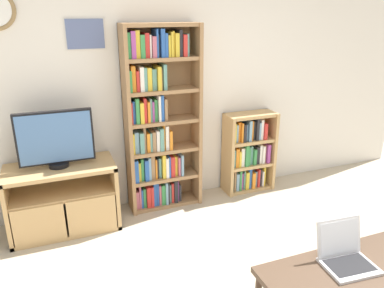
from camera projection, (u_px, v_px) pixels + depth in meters
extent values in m
cube|color=silver|center=(152.00, 83.00, 3.81)|extent=(6.66, 0.06, 2.60)
cube|color=silver|center=(85.00, 34.00, 3.40)|extent=(0.37, 0.01, 0.29)
cube|color=slate|center=(85.00, 34.00, 3.40)|extent=(0.34, 0.02, 0.26)
cube|color=tan|center=(8.00, 207.00, 3.39)|extent=(0.04, 0.49, 0.65)
cube|color=tan|center=(114.00, 190.00, 3.71)|extent=(0.04, 0.49, 0.65)
cube|color=tan|center=(60.00, 168.00, 3.45)|extent=(0.99, 0.49, 0.04)
cube|color=tan|center=(67.00, 226.00, 3.65)|extent=(0.99, 0.49, 0.04)
cube|color=tan|center=(63.00, 192.00, 3.53)|extent=(0.92, 0.45, 0.04)
cube|color=tan|center=(39.00, 225.00, 3.31)|extent=(0.44, 0.02, 0.35)
cube|color=tan|center=(92.00, 215.00, 3.46)|extent=(0.44, 0.02, 0.35)
cylinder|color=black|center=(59.00, 164.00, 3.43)|extent=(0.18, 0.18, 0.04)
cube|color=black|center=(55.00, 137.00, 3.34)|extent=(0.66, 0.05, 0.49)
cube|color=#4770A8|center=(55.00, 138.00, 3.32)|extent=(0.63, 0.01, 0.45)
cube|color=#9E754C|center=(128.00, 124.00, 3.66)|extent=(0.04, 0.28, 1.89)
cube|color=#9E754C|center=(196.00, 117.00, 3.91)|extent=(0.04, 0.28, 1.89)
cube|color=#9E754C|center=(159.00, 118.00, 3.90)|extent=(0.76, 0.02, 1.89)
cube|color=#9E754C|center=(165.00, 202.00, 4.10)|extent=(0.69, 0.24, 0.04)
cube|color=#9E754C|center=(165.00, 176.00, 4.00)|extent=(0.69, 0.24, 0.04)
cube|color=#9E754C|center=(164.00, 149.00, 3.89)|extent=(0.69, 0.24, 0.04)
cube|color=#9E754C|center=(163.00, 121.00, 3.79)|extent=(0.69, 0.24, 0.04)
cube|color=#9E754C|center=(162.00, 91.00, 3.68)|extent=(0.69, 0.24, 0.04)
cube|color=#9E754C|center=(161.00, 59.00, 3.58)|extent=(0.69, 0.24, 0.04)
cube|color=#9E754C|center=(160.00, 25.00, 3.47)|extent=(0.69, 0.24, 0.04)
cube|color=#B75B70|center=(136.00, 197.00, 3.96)|extent=(0.04, 0.19, 0.19)
cube|color=#B75B70|center=(139.00, 194.00, 3.96)|extent=(0.02, 0.19, 0.25)
cube|color=#2856A8|center=(141.00, 196.00, 3.98)|extent=(0.02, 0.19, 0.21)
cube|color=#388947|center=(143.00, 195.00, 3.99)|extent=(0.03, 0.18, 0.21)
cube|color=red|center=(147.00, 194.00, 3.99)|extent=(0.04, 0.21, 0.23)
cube|color=red|center=(150.00, 194.00, 4.00)|extent=(0.03, 0.22, 0.23)
cube|color=#2856A8|center=(153.00, 192.00, 4.02)|extent=(0.03, 0.19, 0.26)
cube|color=#2856A8|center=(156.00, 191.00, 4.03)|extent=(0.02, 0.19, 0.26)
cube|color=#B75B70|center=(158.00, 192.00, 4.04)|extent=(0.02, 0.19, 0.23)
cube|color=#388947|center=(161.00, 192.00, 4.05)|extent=(0.04, 0.20, 0.23)
cube|color=#759EB7|center=(164.00, 190.00, 4.05)|extent=(0.02, 0.22, 0.25)
cube|color=#232328|center=(166.00, 191.00, 4.07)|extent=(0.02, 0.21, 0.22)
cube|color=#5B9389|center=(168.00, 191.00, 4.09)|extent=(0.02, 0.17, 0.21)
cube|color=red|center=(170.00, 190.00, 4.09)|extent=(0.02, 0.19, 0.23)
cube|color=#232328|center=(174.00, 188.00, 4.09)|extent=(0.04, 0.21, 0.25)
cube|color=#9E4293|center=(176.00, 187.00, 4.11)|extent=(0.02, 0.17, 0.26)
cube|color=#232328|center=(178.00, 190.00, 4.13)|extent=(0.02, 0.18, 0.19)
cube|color=#2856A8|center=(135.00, 169.00, 3.85)|extent=(0.04, 0.22, 0.24)
cube|color=gold|center=(138.00, 169.00, 3.87)|extent=(0.03, 0.17, 0.20)
cube|color=#388947|center=(141.00, 168.00, 3.88)|extent=(0.03, 0.18, 0.24)
cube|color=#2856A8|center=(145.00, 168.00, 3.89)|extent=(0.04, 0.21, 0.23)
cube|color=#759EB7|center=(148.00, 166.00, 3.90)|extent=(0.03, 0.19, 0.24)
cube|color=#93704C|center=(151.00, 165.00, 3.91)|extent=(0.04, 0.18, 0.26)
cube|color=orange|center=(154.00, 167.00, 3.93)|extent=(0.02, 0.19, 0.21)
cube|color=#232328|center=(156.00, 166.00, 3.94)|extent=(0.02, 0.17, 0.22)
cube|color=#5B9389|center=(158.00, 166.00, 3.95)|extent=(0.03, 0.17, 0.22)
cube|color=gold|center=(162.00, 164.00, 3.94)|extent=(0.03, 0.21, 0.26)
cube|color=white|center=(165.00, 165.00, 3.96)|extent=(0.03, 0.22, 0.22)
cube|color=#2856A8|center=(167.00, 164.00, 3.97)|extent=(0.02, 0.21, 0.23)
cube|color=red|center=(170.00, 164.00, 3.98)|extent=(0.04, 0.21, 0.22)
cube|color=gold|center=(174.00, 164.00, 4.01)|extent=(0.03, 0.17, 0.21)
cube|color=#B75B70|center=(177.00, 164.00, 4.01)|extent=(0.02, 0.20, 0.20)
cube|color=#759EB7|center=(179.00, 163.00, 4.01)|extent=(0.03, 0.22, 0.23)
cube|color=gold|center=(132.00, 142.00, 3.75)|extent=(0.02, 0.20, 0.21)
cube|color=#759EB7|center=(135.00, 141.00, 3.76)|extent=(0.04, 0.18, 0.22)
cube|color=#5B9389|center=(140.00, 141.00, 3.77)|extent=(0.04, 0.21, 0.21)
cube|color=#93704C|center=(143.00, 138.00, 3.78)|extent=(0.02, 0.18, 0.26)
cube|color=orange|center=(146.00, 141.00, 3.80)|extent=(0.03, 0.19, 0.20)
cube|color=#5B9389|center=(149.00, 140.00, 3.81)|extent=(0.02, 0.19, 0.19)
cube|color=#93704C|center=(152.00, 140.00, 3.82)|extent=(0.04, 0.20, 0.20)
cube|color=white|center=(156.00, 139.00, 3.83)|extent=(0.03, 0.21, 0.21)
cube|color=#5B9389|center=(159.00, 137.00, 3.83)|extent=(0.04, 0.22, 0.23)
cube|color=orange|center=(162.00, 135.00, 3.85)|extent=(0.02, 0.18, 0.26)
cube|color=white|center=(165.00, 136.00, 3.86)|extent=(0.03, 0.20, 0.25)
cube|color=orange|center=(168.00, 138.00, 3.87)|extent=(0.03, 0.22, 0.20)
cube|color=red|center=(130.00, 112.00, 3.64)|extent=(0.02, 0.20, 0.21)
cube|color=#2856A8|center=(132.00, 111.00, 3.65)|extent=(0.02, 0.18, 0.22)
cube|color=#388947|center=(135.00, 109.00, 3.65)|extent=(0.04, 0.21, 0.25)
cube|color=gold|center=(140.00, 111.00, 3.67)|extent=(0.04, 0.22, 0.20)
cube|color=red|center=(143.00, 109.00, 3.68)|extent=(0.03, 0.20, 0.24)
cube|color=orange|center=(146.00, 110.00, 3.69)|extent=(0.02, 0.21, 0.21)
cube|color=#5B9389|center=(149.00, 109.00, 3.71)|extent=(0.02, 0.18, 0.23)
cube|color=#9E4293|center=(151.00, 110.00, 3.72)|extent=(0.02, 0.19, 0.20)
cube|color=#388947|center=(154.00, 109.00, 3.73)|extent=(0.03, 0.17, 0.22)
cube|color=white|center=(157.00, 107.00, 3.72)|extent=(0.02, 0.21, 0.26)
cube|color=#2856A8|center=(160.00, 107.00, 3.74)|extent=(0.03, 0.20, 0.26)
cube|color=#93704C|center=(163.00, 108.00, 3.75)|extent=(0.03, 0.20, 0.22)
cube|color=#388947|center=(129.00, 80.00, 3.54)|extent=(0.02, 0.21, 0.20)
cube|color=orange|center=(132.00, 78.00, 3.55)|extent=(0.04, 0.18, 0.24)
cube|color=red|center=(136.00, 80.00, 3.57)|extent=(0.03, 0.19, 0.19)
cube|color=white|center=(140.00, 78.00, 3.57)|extent=(0.04, 0.21, 0.23)
cube|color=#5B9389|center=(143.00, 78.00, 3.59)|extent=(0.03, 0.19, 0.22)
cube|color=gold|center=(148.00, 78.00, 3.60)|extent=(0.04, 0.18, 0.22)
cube|color=#5B9389|center=(152.00, 79.00, 3.62)|extent=(0.04, 0.17, 0.20)
cube|color=gold|center=(157.00, 77.00, 3.63)|extent=(0.03, 0.22, 0.23)
cube|color=#93704C|center=(159.00, 78.00, 3.65)|extent=(0.02, 0.18, 0.20)
cube|color=#5B9389|center=(163.00, 76.00, 3.64)|extent=(0.03, 0.20, 0.24)
cube|color=#388947|center=(127.00, 45.00, 3.43)|extent=(0.03, 0.20, 0.23)
cube|color=#9E4293|center=(131.00, 44.00, 3.44)|extent=(0.04, 0.21, 0.24)
cube|color=gold|center=(136.00, 44.00, 3.46)|extent=(0.04, 0.19, 0.25)
cube|color=#388947|center=(140.00, 46.00, 3.48)|extent=(0.04, 0.20, 0.21)
cube|color=red|center=(145.00, 45.00, 3.49)|extent=(0.04, 0.19, 0.22)
cube|color=white|center=(148.00, 46.00, 3.51)|extent=(0.02, 0.19, 0.21)
cube|color=#B75B70|center=(152.00, 46.00, 3.51)|extent=(0.04, 0.21, 0.19)
cube|color=#2856A8|center=(155.00, 43.00, 3.52)|extent=(0.02, 0.19, 0.26)
cube|color=#232328|center=(157.00, 46.00, 3.54)|extent=(0.02, 0.17, 0.20)
cube|color=#2856A8|center=(160.00, 43.00, 3.53)|extent=(0.04, 0.21, 0.26)
cube|color=#2856A8|center=(164.00, 45.00, 3.55)|extent=(0.03, 0.21, 0.22)
cube|color=gold|center=(167.00, 46.00, 3.56)|extent=(0.02, 0.20, 0.20)
cube|color=gold|center=(169.00, 44.00, 3.56)|extent=(0.02, 0.21, 0.23)
cube|color=gold|center=(171.00, 43.00, 3.58)|extent=(0.02, 0.18, 0.24)
cube|color=gold|center=(174.00, 44.00, 3.59)|extent=(0.04, 0.20, 0.22)
cube|color=#232328|center=(178.00, 43.00, 3.60)|extent=(0.03, 0.19, 0.25)
cube|color=red|center=(182.00, 45.00, 3.61)|extent=(0.04, 0.21, 0.20)
cube|color=#5B9389|center=(185.00, 44.00, 3.63)|extent=(0.02, 0.19, 0.21)
cube|color=tan|center=(228.00, 156.00, 4.21)|extent=(0.04, 0.27, 0.92)
cube|color=tan|center=(270.00, 149.00, 4.39)|extent=(0.04, 0.27, 0.92)
cube|color=tan|center=(244.00, 149.00, 4.41)|extent=(0.58, 0.02, 0.92)
cube|color=tan|center=(247.00, 187.00, 4.45)|extent=(0.51, 0.23, 0.04)
cube|color=tan|center=(248.00, 164.00, 4.35)|extent=(0.51, 0.23, 0.04)
cube|color=tan|center=(250.00, 140.00, 4.25)|extent=(0.51, 0.23, 0.04)
cube|color=tan|center=(251.00, 115.00, 4.15)|extent=(0.51, 0.23, 0.04)
cube|color=#5B9389|center=(229.00, 181.00, 4.35)|extent=(0.03, 0.17, 0.18)
cube|color=#93704C|center=(232.00, 179.00, 4.34)|extent=(0.02, 0.19, 0.24)
cube|color=#759EB7|center=(234.00, 180.00, 4.36)|extent=(0.03, 0.20, 0.21)
cube|color=#388947|center=(237.00, 178.00, 4.36)|extent=(0.02, 0.20, 0.24)
cube|color=#9E4293|center=(239.00, 179.00, 4.39)|extent=(0.03, 0.17, 0.20)
cube|color=#5B9389|center=(241.00, 178.00, 4.39)|extent=(0.02, 0.18, 0.22)
cube|color=gold|center=(244.00, 178.00, 4.40)|extent=(0.04, 0.20, 0.21)
cube|color=#2856A8|center=(247.00, 176.00, 4.41)|extent=(0.04, 0.18, 0.25)
cube|color=orange|center=(250.00, 178.00, 4.43)|extent=(0.04, 0.21, 0.19)
cube|color=#759EB7|center=(252.00, 177.00, 4.45)|extent=(0.04, 0.17, 0.19)
cube|color=red|center=(255.00, 176.00, 4.45)|extent=(0.02, 0.20, 0.22)
cube|color=#232328|center=(257.00, 175.00, 4.47)|extent=(0.03, 0.17, 0.21)
cube|color=white|center=(259.00, 176.00, 4.48)|extent=(0.02, 0.19, 0.19)
cube|color=gold|center=(261.00, 174.00, 4.48)|extent=(0.03, 0.17, 0.23)
cube|color=#5B9389|center=(231.00, 157.00, 4.24)|extent=(0.04, 0.18, 0.21)
cube|color=orange|center=(234.00, 156.00, 4.25)|extent=(0.04, 0.19, 0.22)
cube|color=gold|center=(237.00, 157.00, 4.27)|extent=(0.03, 0.20, 0.18)
cube|color=white|center=(239.00, 155.00, 4.28)|extent=(0.04, 0.19, 0.22)
cube|color=#388947|center=(243.00, 154.00, 4.28)|extent=(0.04, 0.21, 0.25)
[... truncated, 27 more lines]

